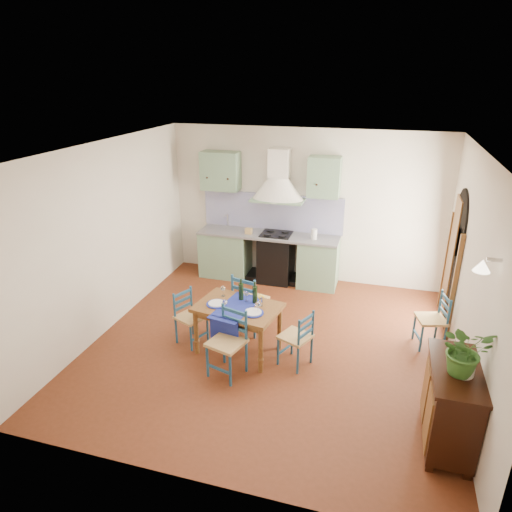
# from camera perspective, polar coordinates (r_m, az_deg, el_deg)

# --- Properties ---
(floor) EXTENTS (5.00, 5.00, 0.00)m
(floor) POSITION_cam_1_polar(r_m,az_deg,el_deg) (6.75, 1.70, -11.03)
(floor) COLOR #4C2210
(floor) RESTS_ON ground
(back_wall) EXTENTS (5.00, 0.96, 2.80)m
(back_wall) POSITION_cam_1_polar(r_m,az_deg,el_deg) (8.42, 2.61, 3.79)
(back_wall) COLOR beige
(back_wall) RESTS_ON ground
(right_wall) EXTENTS (0.26, 5.00, 2.80)m
(right_wall) POSITION_cam_1_polar(r_m,az_deg,el_deg) (6.32, 25.00, -1.92)
(right_wall) COLOR beige
(right_wall) RESTS_ON ground
(left_wall) EXTENTS (0.04, 5.00, 2.80)m
(left_wall) POSITION_cam_1_polar(r_m,az_deg,el_deg) (7.10, -18.11, 2.15)
(left_wall) COLOR beige
(left_wall) RESTS_ON ground
(ceiling) EXTENTS (5.00, 5.00, 0.01)m
(ceiling) POSITION_cam_1_polar(r_m,az_deg,el_deg) (5.73, 2.03, 13.21)
(ceiling) COLOR silver
(ceiling) RESTS_ON back_wall
(dining_table) EXTENTS (1.24, 0.96, 1.03)m
(dining_table) POSITION_cam_1_polar(r_m,az_deg,el_deg) (6.30, -2.26, -6.94)
(dining_table) COLOR brown
(dining_table) RESTS_ON ground
(chair_near) EXTENTS (0.52, 0.52, 0.90)m
(chair_near) POSITION_cam_1_polar(r_m,az_deg,el_deg) (5.96, -3.51, -10.69)
(chair_near) COLOR navy
(chair_near) RESTS_ON ground
(chair_far) EXTENTS (0.54, 0.54, 0.95)m
(chair_far) POSITION_cam_1_polar(r_m,az_deg,el_deg) (6.86, -0.88, -5.71)
(chair_far) COLOR navy
(chair_far) RESTS_ON ground
(chair_left) EXTENTS (0.49, 0.49, 0.80)m
(chair_left) POSITION_cam_1_polar(r_m,az_deg,el_deg) (6.68, -8.28, -7.51)
(chair_left) COLOR navy
(chair_left) RESTS_ON ground
(chair_right) EXTENTS (0.49, 0.49, 0.80)m
(chair_right) POSITION_cam_1_polar(r_m,az_deg,el_deg) (6.15, 5.15, -10.16)
(chair_right) COLOR navy
(chair_right) RESTS_ON ground
(chair_spare) EXTENTS (0.47, 0.47, 0.81)m
(chair_spare) POSITION_cam_1_polar(r_m,az_deg,el_deg) (6.99, 21.27, -7.43)
(chair_spare) COLOR navy
(chair_spare) RESTS_ON ground
(sideboard) EXTENTS (0.50, 1.05, 0.94)m
(sideboard) POSITION_cam_1_polar(r_m,az_deg,el_deg) (5.34, 23.14, -16.52)
(sideboard) COLOR black
(sideboard) RESTS_ON ground
(potted_plant) EXTENTS (0.59, 0.55, 0.53)m
(potted_plant) POSITION_cam_1_polar(r_m,az_deg,el_deg) (4.91, 24.71, -10.63)
(potted_plant) COLOR #2E5D21
(potted_plant) RESTS_ON sideboard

